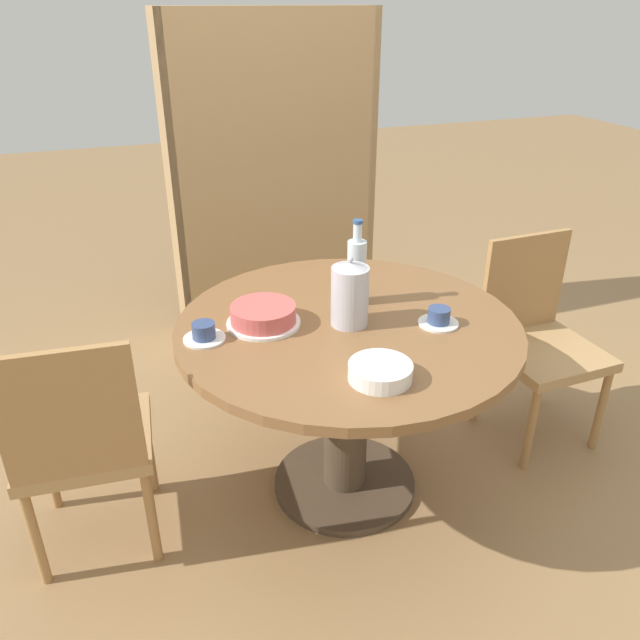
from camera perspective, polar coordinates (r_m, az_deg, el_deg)
ground_plane at (r=2.57m, az=2.24°, el=-14.81°), size 14.00×14.00×0.00m
dining_table at (r=2.24m, az=2.49°, el=-4.32°), size 1.19×1.19×0.73m
chair_a at (r=2.78m, az=19.27°, el=-1.39°), size 0.43×0.43×0.86m
chair_b at (r=2.18m, az=-20.86°, el=-10.22°), size 0.45×0.45×0.86m
bookshelf at (r=3.40m, az=-4.07°, el=11.67°), size 1.08×0.28×1.70m
coffee_pot at (r=2.10m, az=2.86°, el=2.40°), size 0.13×0.13×0.25m
water_bottle at (r=2.24m, az=3.35°, el=4.59°), size 0.07×0.07×0.32m
cake_main at (r=2.13m, az=-5.21°, el=0.41°), size 0.25×0.25×0.07m
cup_a at (r=2.17m, az=10.80°, el=0.18°), size 0.14×0.14×0.06m
cup_b at (r=2.07m, az=-10.56°, el=-1.19°), size 0.14×0.14×0.06m
plate_stack at (r=1.83m, az=5.53°, el=-4.72°), size 0.19×0.19×0.05m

